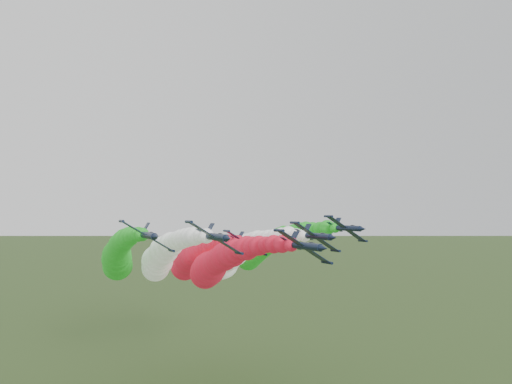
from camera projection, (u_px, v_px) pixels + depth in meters
jet_lead at (216, 264)px, 119.39m from camera, size 15.62×71.15×18.14m
jet_inner_left at (161, 257)px, 121.44m from camera, size 15.32×70.85×17.84m
jet_inner_right at (233, 256)px, 131.34m from camera, size 15.76×71.29×18.29m
jet_outer_left at (118, 256)px, 127.51m from camera, size 15.72×71.25×18.25m
jet_outer_right at (262, 248)px, 144.64m from camera, size 15.60×71.13×18.13m
jet_trail at (192, 258)px, 147.79m from camera, size 16.15×71.68×18.67m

